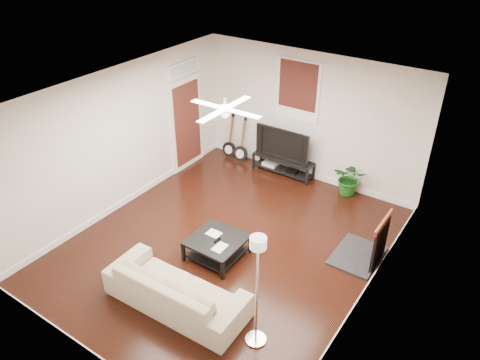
# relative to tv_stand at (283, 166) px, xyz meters

# --- Properties ---
(room) EXTENTS (5.01, 6.01, 2.81)m
(room) POSITION_rel_tv_stand_xyz_m (0.45, -2.78, 1.20)
(room) COLOR black
(room) RESTS_ON ground
(brick_accent) EXTENTS (0.02, 2.20, 2.80)m
(brick_accent) POSITION_rel_tv_stand_xyz_m (2.94, -1.78, 1.20)
(brick_accent) COLOR #B14B39
(brick_accent) RESTS_ON floor
(fireplace) EXTENTS (0.80, 1.10, 0.92)m
(fireplace) POSITION_rel_tv_stand_xyz_m (2.65, -1.78, 0.26)
(fireplace) COLOR black
(fireplace) RESTS_ON floor
(window_back) EXTENTS (1.00, 0.06, 1.30)m
(window_back) POSITION_rel_tv_stand_xyz_m (0.15, 0.19, 1.75)
(window_back) COLOR black
(window_back) RESTS_ON wall_back
(door_left) EXTENTS (0.08, 1.00, 2.50)m
(door_left) POSITION_rel_tv_stand_xyz_m (-2.01, -0.88, 1.05)
(door_left) COLOR white
(door_left) RESTS_ON wall_left
(tv_stand) EXTENTS (1.42, 0.38, 0.40)m
(tv_stand) POSITION_rel_tv_stand_xyz_m (0.00, 0.00, 0.00)
(tv_stand) COLOR black
(tv_stand) RESTS_ON floor
(tv) EXTENTS (1.27, 0.17, 0.73)m
(tv) POSITION_rel_tv_stand_xyz_m (0.00, 0.02, 0.56)
(tv) COLOR black
(tv) RESTS_ON tv_stand
(coffee_table) EXTENTS (0.88, 0.88, 0.37)m
(coffee_table) POSITION_rel_tv_stand_xyz_m (0.49, -3.14, -0.01)
(coffee_table) COLOR black
(coffee_table) RESTS_ON floor
(sofa) EXTENTS (2.25, 0.94, 0.65)m
(sofa) POSITION_rel_tv_stand_xyz_m (0.67, -4.39, 0.13)
(sofa) COLOR #C4AB93
(sofa) RESTS_ON floor
(floor_lamp) EXTENTS (0.31, 0.31, 1.82)m
(floor_lamp) POSITION_rel_tv_stand_xyz_m (2.02, -4.29, 0.71)
(floor_lamp) COLOR silver
(floor_lamp) RESTS_ON floor
(potted_plant) EXTENTS (0.73, 0.65, 0.74)m
(potted_plant) POSITION_rel_tv_stand_xyz_m (1.57, 0.04, 0.17)
(potted_plant) COLOR #185518
(potted_plant) RESTS_ON floor
(guitar_left) EXTENTS (0.36, 0.26, 1.16)m
(guitar_left) POSITION_rel_tv_stand_xyz_m (-1.46, -0.03, 0.38)
(guitar_left) COLOR black
(guitar_left) RESTS_ON floor
(guitar_right) EXTENTS (0.38, 0.28, 1.16)m
(guitar_right) POSITION_rel_tv_stand_xyz_m (-1.11, -0.06, 0.38)
(guitar_right) COLOR black
(guitar_right) RESTS_ON floor
(ceiling_fan) EXTENTS (1.24, 1.24, 0.32)m
(ceiling_fan) POSITION_rel_tv_stand_xyz_m (0.45, -2.78, 2.40)
(ceiling_fan) COLOR white
(ceiling_fan) RESTS_ON ceiling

